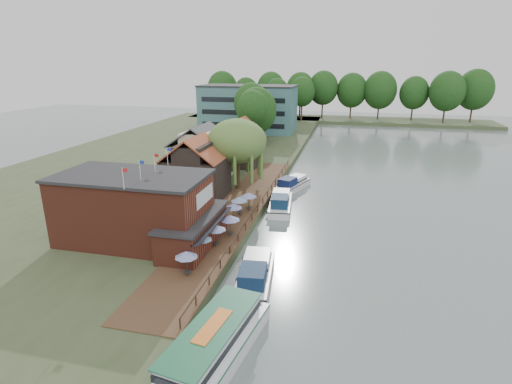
% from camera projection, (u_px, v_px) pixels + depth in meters
% --- Properties ---
extents(ground, '(260.00, 260.00, 0.00)m').
position_uv_depth(ground, '(286.00, 260.00, 40.35)').
color(ground, slate).
rests_on(ground, ground).
extents(land_bank, '(50.00, 140.00, 1.00)m').
position_uv_depth(land_bank, '(165.00, 160.00, 79.18)').
color(land_bank, '#384728').
rests_on(land_bank, ground).
extents(quay_deck, '(6.00, 50.00, 0.10)m').
position_uv_depth(quay_deck, '(237.00, 210.00, 51.04)').
color(quay_deck, '#47301E').
rests_on(quay_deck, land_bank).
extents(quay_rail, '(0.20, 49.00, 1.00)m').
position_uv_depth(quay_rail, '(259.00, 207.00, 50.77)').
color(quay_rail, black).
rests_on(quay_rail, land_bank).
extents(pub, '(20.00, 11.00, 7.30)m').
position_uv_depth(pub, '(151.00, 209.00, 41.08)').
color(pub, maroon).
rests_on(pub, land_bank).
extents(hotel_block, '(25.40, 12.40, 12.30)m').
position_uv_depth(hotel_block, '(248.00, 108.00, 107.71)').
color(hotel_block, '#38666B').
rests_on(hotel_block, land_bank).
extents(cottage_a, '(8.60, 7.60, 8.50)m').
position_uv_depth(cottage_a, '(196.00, 167.00, 54.98)').
color(cottage_a, black).
rests_on(cottage_a, land_bank).
extents(cottage_b, '(9.60, 8.60, 8.50)m').
position_uv_depth(cottage_b, '(201.00, 151.00, 64.89)').
color(cottage_b, beige).
rests_on(cottage_b, land_bank).
extents(cottage_c, '(7.60, 7.60, 8.50)m').
position_uv_depth(cottage_c, '(240.00, 142.00, 72.33)').
color(cottage_c, black).
rests_on(cottage_c, land_bank).
extents(willow, '(8.60, 8.60, 10.43)m').
position_uv_depth(willow, '(237.00, 154.00, 58.31)').
color(willow, '#476B2D').
rests_on(willow, land_bank).
extents(umbrella_0, '(2.06, 2.06, 2.38)m').
position_uv_depth(umbrella_0, '(187.00, 264.00, 34.92)').
color(umbrella_0, navy).
rests_on(umbrella_0, quay_deck).
extents(umbrella_1, '(2.04, 2.04, 2.38)m').
position_uv_depth(umbrella_1, '(202.00, 246.00, 38.30)').
color(umbrella_1, navy).
rests_on(umbrella_1, quay_deck).
extents(umbrella_2, '(2.21, 2.21, 2.38)m').
position_uv_depth(umbrella_2, '(216.00, 236.00, 40.55)').
color(umbrella_2, navy).
rests_on(umbrella_2, quay_deck).
extents(umbrella_3, '(2.18, 2.18, 2.38)m').
position_uv_depth(umbrella_3, '(230.00, 225.00, 43.05)').
color(umbrella_3, navy).
rests_on(umbrella_3, quay_deck).
extents(umbrella_4, '(2.15, 2.15, 2.38)m').
position_uv_depth(umbrella_4, '(233.00, 213.00, 46.61)').
color(umbrella_4, navy).
rests_on(umbrella_4, quay_deck).
extents(umbrella_5, '(2.02, 2.02, 2.38)m').
position_uv_depth(umbrella_5, '(239.00, 206.00, 48.86)').
color(umbrella_5, navy).
rests_on(umbrella_5, quay_deck).
extents(umbrella_6, '(2.13, 2.13, 2.38)m').
position_uv_depth(umbrella_6, '(249.00, 202.00, 50.44)').
color(umbrella_6, navy).
rests_on(umbrella_6, quay_deck).
extents(cruiser_0, '(4.39, 10.36, 2.44)m').
position_uv_depth(cruiser_0, '(255.00, 271.00, 35.89)').
color(cruiser_0, white).
rests_on(cruiser_0, ground).
extents(cruiser_1, '(4.31, 10.19, 2.40)m').
position_uv_depth(cruiser_1, '(280.00, 200.00, 54.11)').
color(cruiser_1, white).
rests_on(cruiser_1, ground).
extents(cruiser_2, '(5.81, 9.71, 2.21)m').
position_uv_depth(cruiser_2, '(293.00, 182.00, 62.59)').
color(cruiser_2, silver).
rests_on(cruiser_2, ground).
extents(tour_boat, '(5.75, 13.62, 2.88)m').
position_uv_depth(tour_boat, '(209.00, 350.00, 25.71)').
color(tour_boat, silver).
rests_on(tour_boat, ground).
extents(swan, '(0.44, 0.44, 0.44)m').
position_uv_depth(swan, '(257.00, 308.00, 32.10)').
color(swan, white).
rests_on(swan, ground).
extents(bank_tree_0, '(6.08, 6.08, 12.86)m').
position_uv_depth(bank_tree_0, '(252.00, 122.00, 81.43)').
color(bank_tree_0, '#143811').
rests_on(bank_tree_0, land_bank).
extents(bank_tree_1, '(8.92, 8.92, 12.95)m').
position_uv_depth(bank_tree_1, '(257.00, 116.00, 89.44)').
color(bank_tree_1, '#143811').
rests_on(bank_tree_1, land_bank).
extents(bank_tree_2, '(8.38, 8.38, 13.59)m').
position_uv_depth(bank_tree_2, '(252.00, 112.00, 95.19)').
color(bank_tree_2, '#143811').
rests_on(bank_tree_2, land_bank).
extents(bank_tree_3, '(7.91, 7.91, 11.51)m').
position_uv_depth(bank_tree_3, '(268.00, 108.00, 112.58)').
color(bank_tree_3, '#143811').
rests_on(bank_tree_3, land_bank).
extents(bank_tree_4, '(6.97, 6.97, 13.60)m').
position_uv_depth(bank_tree_4, '(277.00, 101.00, 119.75)').
color(bank_tree_4, '#143811').
rests_on(bank_tree_4, land_bank).
extents(bank_tree_5, '(8.14, 8.14, 13.77)m').
position_uv_depth(bank_tree_5, '(302.00, 99.00, 127.41)').
color(bank_tree_5, '#143811').
rests_on(bank_tree_5, land_bank).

